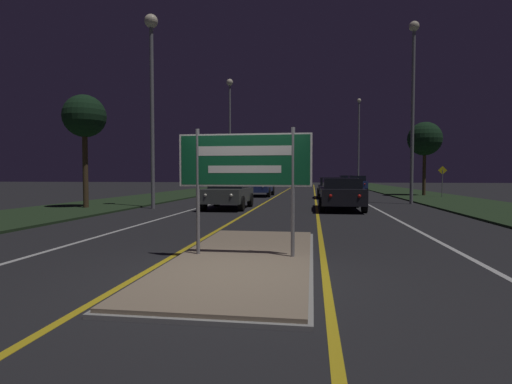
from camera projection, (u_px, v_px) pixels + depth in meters
name	position (u px, v px, depth m)	size (l,w,h in m)	color
ground_plane	(231.00, 278.00, 6.13)	(160.00, 160.00, 0.00)	#232326
median_island	(245.00, 258.00, 7.37)	(2.51, 6.43, 0.10)	#999993
verge_left	(154.00, 198.00, 27.24)	(5.00, 100.00, 0.08)	#23381E
verge_right	(448.00, 200.00, 24.58)	(5.00, 100.00, 0.08)	#23381E
centre_line_yellow_left	(278.00, 195.00, 31.06)	(0.12, 70.00, 0.01)	gold
centre_line_yellow_right	(315.00, 196.00, 30.65)	(0.12, 70.00, 0.01)	gold
lane_line_white_left	(243.00, 195.00, 31.44)	(0.12, 70.00, 0.01)	silver
lane_line_white_right	(352.00, 196.00, 30.27)	(0.12, 70.00, 0.01)	silver
edge_line_white_left	(206.00, 195.00, 31.86)	(0.10, 70.00, 0.01)	silver
edge_line_white_right	(393.00, 196.00, 29.85)	(0.10, 70.00, 0.01)	silver
highway_sign	(244.00, 165.00, 7.29)	(2.46, 0.07, 2.33)	gray
streetlight_left_near	(152.00, 73.00, 18.59)	(0.62, 0.62, 9.04)	gray
streetlight_left_far	(230.00, 114.00, 37.79)	(0.63, 0.63, 10.66)	gray
streetlight_right_near	(413.00, 86.00, 21.47)	(0.54, 0.54, 9.82)	gray
streetlight_right_far	(359.00, 136.00, 44.31)	(0.45, 0.45, 10.06)	gray
car_receding_0	(341.00, 193.00, 18.09)	(1.96, 4.66, 1.44)	black
car_receding_1	(331.00, 187.00, 27.40)	(1.89, 4.31, 1.42)	black
car_receding_2	(356.00, 183.00, 39.62)	(1.86, 4.42, 1.52)	navy
car_receding_3	(346.00, 181.00, 52.92)	(1.93, 4.56, 1.53)	navy
car_approaching_0	(228.00, 193.00, 18.77)	(1.93, 4.09, 1.39)	#4C514C
car_approaching_1	(259.00, 185.00, 29.98)	(1.96, 4.81, 1.51)	navy
warning_sign	(442.00, 178.00, 27.57)	(0.60, 0.06, 2.13)	gray
roadside_palm_left	(84.00, 118.00, 18.29)	(1.93, 1.93, 5.18)	#4C3823
roadside_palm_right	(425.00, 139.00, 29.48)	(2.47, 2.47, 5.42)	#4C3823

